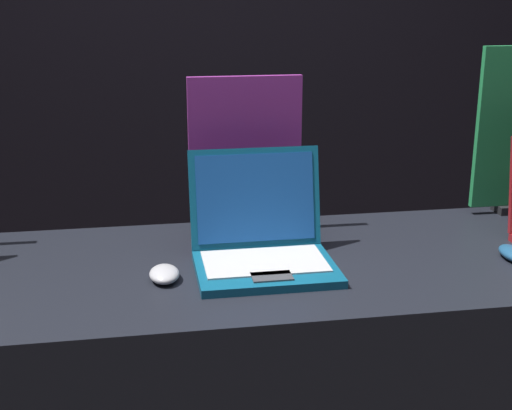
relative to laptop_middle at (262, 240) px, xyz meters
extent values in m
cube|color=black|center=(-0.02, 1.65, 0.46)|extent=(8.00, 0.05, 2.80)
cube|color=#0F5170|center=(0.00, -0.06, -0.05)|extent=(0.33, 0.25, 0.02)
cube|color=#B7B7B7|center=(0.00, -0.04, -0.04)|extent=(0.29, 0.18, 0.00)
cube|color=#3F3F42|center=(0.00, -0.14, -0.04)|extent=(0.09, 0.06, 0.00)
cube|color=#0F5170|center=(0.00, 0.09, 0.08)|extent=(0.33, 0.07, 0.25)
cube|color=#194C99|center=(0.00, 0.09, 0.08)|extent=(0.30, 0.05, 0.22)
ellipsoid|color=#B2B2B7|center=(-0.24, -0.07, -0.05)|extent=(0.07, 0.10, 0.03)
cube|color=black|center=(0.00, 0.26, -0.05)|extent=(0.17, 0.07, 0.02)
cube|color=purple|center=(0.00, 0.26, 0.16)|extent=(0.31, 0.02, 0.41)
camera|label=1|loc=(-0.29, -1.61, 0.60)|focal=50.00mm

